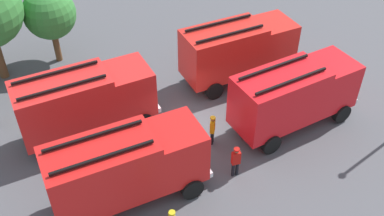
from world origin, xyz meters
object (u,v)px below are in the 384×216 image
at_px(tree_3, 49,14).
at_px(traffic_cone_0, 86,100).
at_px(firefighter_1, 236,160).
at_px(fire_truck_0, 126,166).
at_px(fire_truck_2, 85,100).
at_px(firefighter_3, 212,129).
at_px(fire_truck_3, 238,49).
at_px(fire_truck_1, 294,94).

height_order(tree_3, traffic_cone_0, tree_3).
relative_size(firefighter_1, traffic_cone_0, 2.54).
distance_m(fire_truck_0, tree_3, 13.14).
relative_size(fire_truck_2, firefighter_1, 4.09).
bearing_deg(firefighter_3, fire_truck_2, 1.22).
bearing_deg(fire_truck_3, firefighter_1, -120.93).
bearing_deg(fire_truck_2, fire_truck_1, -24.03).
bearing_deg(traffic_cone_0, fire_truck_3, -15.31).
bearing_deg(fire_truck_0, firefighter_3, 17.23).
bearing_deg(tree_3, fire_truck_0, -94.93).
bearing_deg(firefighter_1, fire_truck_2, -130.26).
distance_m(fire_truck_0, fire_truck_2, 5.33).
distance_m(fire_truck_2, traffic_cone_0, 2.97).
height_order(fire_truck_2, tree_3, tree_3).
height_order(fire_truck_1, tree_3, tree_3).
relative_size(fire_truck_1, traffic_cone_0, 10.25).
bearing_deg(tree_3, firefighter_3, -70.72).
xyz_separation_m(fire_truck_2, firefighter_1, (4.80, -6.79, -1.13)).
xyz_separation_m(fire_truck_3, firefighter_1, (-4.93, -6.57, -1.13)).
xyz_separation_m(fire_truck_0, tree_3, (1.13, 13.03, 1.27)).
bearing_deg(traffic_cone_0, fire_truck_0, -96.41).
bearing_deg(firefighter_1, traffic_cone_0, -140.92).
distance_m(fire_truck_0, fire_truck_1, 9.81).
height_order(fire_truck_0, firefighter_1, fire_truck_0).
relative_size(fire_truck_2, firefighter_3, 4.14).
height_order(fire_truck_2, traffic_cone_0, fire_truck_2).
bearing_deg(traffic_cone_0, firefighter_3, -55.77).
xyz_separation_m(fire_truck_3, traffic_cone_0, (-9.07, 2.48, -1.80)).
height_order(fire_truck_0, fire_truck_1, same).
relative_size(fire_truck_1, fire_truck_2, 0.99).
relative_size(fire_truck_3, firefighter_1, 4.10).
xyz_separation_m(firefighter_1, firefighter_3, (0.32, 2.49, -0.01)).
xyz_separation_m(fire_truck_1, firefighter_1, (-4.81, -1.43, -1.13)).
xyz_separation_m(fire_truck_2, tree_3, (0.92, 7.70, 1.27)).
bearing_deg(firefighter_1, fire_truck_0, -91.79).
height_order(fire_truck_3, firefighter_1, fire_truck_3).
distance_m(tree_3, traffic_cone_0, 6.25).
bearing_deg(firefighter_3, fire_truck_0, 52.16).
relative_size(fire_truck_3, firefighter_3, 4.15).
height_order(fire_truck_1, fire_truck_2, same).
bearing_deg(fire_truck_2, firefighter_1, -49.59).
bearing_deg(fire_truck_0, fire_truck_3, 33.56).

